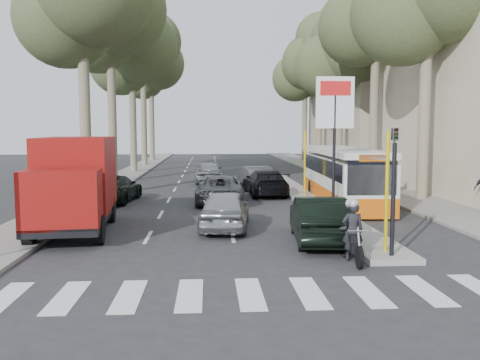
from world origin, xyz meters
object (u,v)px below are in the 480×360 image
Objects in this scene: red_truck at (75,182)px; city_bus at (342,174)px; dark_hatchback at (319,219)px; motorcycle at (351,232)px; silver_hatchback at (225,209)px.

red_truck is 0.62× the size of city_bus.
motorcycle is (0.39, -2.30, 0.05)m from dark_hatchback.
silver_hatchback is 2.06× the size of motorcycle.
silver_hatchback is 3.67m from dark_hatchback.
city_bus is at bearing 78.68° from motorcycle.
city_bus is 11.07m from motorcycle.
city_bus is 5.07× the size of motorcycle.
motorcycle reaches higher than silver_hatchback.
city_bus is (11.12, 6.27, -0.32)m from red_truck.
red_truck reaches higher than city_bus.
city_bus reaches higher than dark_hatchback.
city_bus is at bearing 24.04° from red_truck.
silver_hatchback is 0.66× the size of red_truck.
red_truck is (-5.22, -0.08, 1.02)m from silver_hatchback.
dark_hatchback is 8.99m from city_bus.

